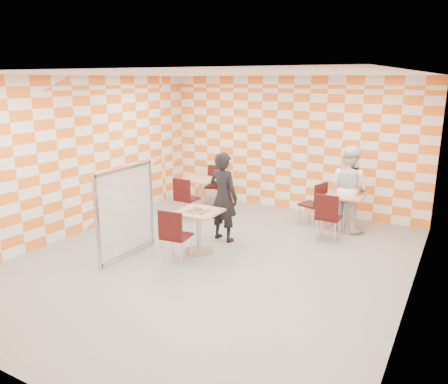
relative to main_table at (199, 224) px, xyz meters
name	(u,v)px	position (x,y,z in m)	size (l,w,h in m)	color
room_shell	(229,167)	(0.41, 0.32, 0.99)	(7.00, 7.00, 7.00)	#979792
main_table	(199,224)	(0.00, 0.00, 0.00)	(0.70, 0.70, 0.75)	tan
second_table	(345,206)	(1.92, 2.34, 0.00)	(0.70, 0.70, 0.75)	tan
empty_table	(201,189)	(-1.30, 2.11, 0.00)	(0.70, 0.70, 0.75)	tan
chair_main_front	(174,232)	(-0.07, -0.64, 0.04)	(0.47, 0.48, 0.92)	#370B0B
chair_second_front	(328,214)	(1.80, 1.56, 0.04)	(0.42, 0.43, 0.92)	#370B0B
chair_second_side	(316,201)	(1.34, 2.30, 0.04)	(0.53, 0.53, 0.92)	#370B0B
chair_empty_near	(185,196)	(-1.21, 1.34, 0.04)	(0.42, 0.43, 0.92)	#370B0B
chair_empty_far	(215,182)	(-1.31, 2.79, 0.04)	(0.53, 0.54, 0.92)	#370B0B
partition	(126,212)	(-0.95, -0.75, 0.28)	(0.08, 1.38, 1.55)	white
man_dark	(223,197)	(0.07, 0.74, 0.32)	(0.61, 0.40, 1.66)	black
man_white	(349,188)	(1.94, 2.46, 0.34)	(0.83, 0.64, 1.70)	white
pizza_on_foil	(198,210)	(0.00, -0.02, 0.26)	(0.40, 0.40, 0.04)	silver
sport_bottle	(341,187)	(1.77, 2.48, 0.33)	(0.06, 0.06, 0.20)	white
soda_bottle	(352,190)	(2.04, 2.34, 0.34)	(0.07, 0.07, 0.23)	black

